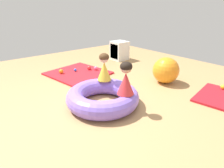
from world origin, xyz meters
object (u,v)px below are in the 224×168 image
child_in_red (126,79)px  child_in_yellow (104,67)px  play_ball_orange (61,71)px  play_ball_pink (96,68)px  play_ball_blue (75,70)px  storage_cube (119,51)px  play_ball_yellow (223,87)px  play_ball_red (89,68)px  exercise_ball_large (166,70)px  inflatable_cushion (103,97)px  play_ball_green (104,70)px

child_in_red → child_in_yellow: bearing=117.2°
play_ball_orange → play_ball_pink: bearing=68.7°
play_ball_blue → storage_cube: storage_cube is taller
play_ball_yellow → play_ball_orange: size_ratio=0.94×
play_ball_red → play_ball_pink: 0.17m
play_ball_pink → play_ball_orange: play_ball_orange is taller
child_in_yellow → child_in_red: bearing=88.8°
play_ball_pink → exercise_ball_large: size_ratio=0.17×
play_ball_blue → storage_cube: (-0.25, 1.66, 0.20)m
play_ball_red → inflatable_cushion: bearing=-25.5°
child_in_yellow → storage_cube: 2.52m
storage_cube → child_in_yellow: bearing=-47.3°
play_ball_yellow → storage_cube: 3.05m
play_ball_blue → exercise_ball_large: bearing=33.6°
play_ball_pink → play_ball_orange: (-0.31, -0.80, 0.00)m
inflatable_cushion → play_ball_green: bearing=142.0°
child_in_red → play_ball_pink: child_in_red is taller
child_in_yellow → play_ball_green: child_in_yellow is taller
play_ball_blue → storage_cube: size_ratio=0.13×
child_in_red → play_ball_green: bearing=99.0°
play_ball_orange → play_ball_red: bearing=74.6°
play_ball_green → play_ball_orange: (-0.55, -0.89, 0.02)m
play_ball_yellow → child_in_red: bearing=-108.7°
child_in_yellow → storage_cube: (-1.70, 1.84, -0.26)m
play_ball_blue → storage_cube: 1.69m
play_ball_orange → storage_cube: size_ratio=0.19×
child_in_yellow → play_ball_yellow: 2.37m
play_ball_blue → inflatable_cushion: bearing=-14.3°
inflatable_cushion → child_in_red: child_in_red is taller
child_in_red → play_ball_red: 2.15m
inflatable_cushion → play_ball_orange: 1.83m
play_ball_blue → play_ball_green: bearing=49.0°
child_in_yellow → exercise_ball_large: size_ratio=0.89×
child_in_red → play_ball_orange: (-2.19, -0.06, -0.45)m
child_in_yellow → play_ball_pink: 1.44m
inflatable_cushion → storage_cube: storage_cube is taller
play_ball_pink → play_ball_orange: bearing=-111.3°
child_in_yellow → play_ball_yellow: bearing=152.0°
play_ball_yellow → play_ball_orange: play_ball_orange is taller
inflatable_cushion → play_ball_yellow: 2.40m
child_in_red → play_ball_red: child_in_red is taller
child_in_red → play_ball_orange: 2.24m
exercise_ball_large → inflatable_cushion: bearing=-91.8°
child_in_red → play_ball_green: 1.90m
play_ball_orange → storage_cube: (-0.18, 2.00, 0.19)m
child_in_yellow → play_ball_orange: (-1.52, -0.16, -0.44)m
play_ball_red → play_ball_yellow: size_ratio=1.04×
play_ball_green → play_ball_orange: 1.05m
play_ball_pink → exercise_ball_large: (1.56, 0.74, 0.19)m
child_in_yellow → play_ball_orange: 1.59m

